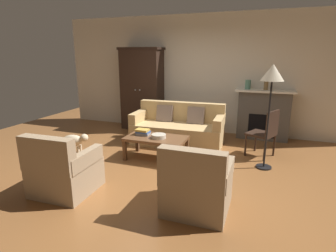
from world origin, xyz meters
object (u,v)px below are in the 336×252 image
(mantel_vase_bronze, at_px, (266,85))
(floor_lamp, at_px, (272,79))
(side_chair_wooden, at_px, (266,131))
(coffee_table, at_px, (156,140))
(armchair_near_right, at_px, (197,187))
(book_stack, at_px, (143,132))
(dog, at_px, (74,141))
(fireplace, at_px, (263,114))
(couch, at_px, (178,129))
(armchair_near_left, at_px, (63,171))
(armoire, at_px, (142,89))
(fruit_bowl, at_px, (159,136))
(mantel_vase_jade, at_px, (248,85))

(mantel_vase_bronze, relative_size, floor_lamp, 0.13)
(side_chair_wooden, xyz_separation_m, floor_lamp, (0.01, -0.53, 0.99))
(side_chair_wooden, bearing_deg, mantel_vase_bronze, 93.22)
(coffee_table, relative_size, armchair_near_right, 1.25)
(book_stack, bearing_deg, dog, -168.03)
(fireplace, relative_size, couch, 0.65)
(fireplace, relative_size, armchair_near_left, 1.43)
(armoire, relative_size, mantel_vase_bronze, 9.44)
(fireplace, height_order, mantel_vase_bronze, mantel_vase_bronze)
(armchair_near_right, height_order, dog, armchair_near_right)
(couch, xyz_separation_m, book_stack, (-0.38, -0.97, 0.16))
(armchair_near_left, distance_m, dog, 1.63)
(fruit_bowl, bearing_deg, mantel_vase_jade, 55.84)
(book_stack, distance_m, armchair_near_right, 2.02)
(coffee_table, bearing_deg, couch, 84.54)
(couch, xyz_separation_m, fruit_bowl, (-0.03, -1.05, 0.14))
(fireplace, height_order, mantel_vase_jade, mantel_vase_jade)
(coffee_table, height_order, mantel_vase_jade, mantel_vase_jade)
(couch, bearing_deg, floor_lamp, -23.43)
(armoire, bearing_deg, mantel_vase_bronze, 1.17)
(armoire, xyz_separation_m, couch, (1.25, -0.88, -0.71))
(couch, height_order, floor_lamp, floor_lamp)
(side_chair_wooden, xyz_separation_m, dog, (-3.50, -1.01, -0.27))
(couch, bearing_deg, armchair_near_left, -107.52)
(mantel_vase_jade, relative_size, dog, 0.37)
(armchair_near_left, bearing_deg, armchair_near_right, 5.67)
(mantel_vase_bronze, relative_size, armchair_near_left, 0.25)
(armchair_near_left, bearing_deg, book_stack, 74.93)
(fruit_bowl, bearing_deg, fireplace, 49.26)
(armoire, distance_m, dog, 2.32)
(mantel_vase_bronze, relative_size, armchair_near_right, 0.25)
(fireplace, bearing_deg, armchair_near_right, -101.53)
(armoire, bearing_deg, dog, -102.64)
(mantel_vase_bronze, bearing_deg, mantel_vase_jade, 180.00)
(couch, bearing_deg, fireplace, 29.46)
(armchair_near_left, distance_m, side_chair_wooden, 3.52)
(fruit_bowl, relative_size, armchair_near_left, 0.30)
(floor_lamp, bearing_deg, coffee_table, -172.58)
(armchair_near_left, xyz_separation_m, armchair_near_right, (1.83, 0.18, 0.00))
(fireplace, bearing_deg, side_chair_wooden, -86.82)
(armchair_near_left, height_order, side_chair_wooden, side_chair_wooden)
(mantel_vase_jade, height_order, side_chair_wooden, mantel_vase_jade)
(armoire, relative_size, floor_lamp, 1.18)
(fireplace, relative_size, armchair_near_right, 1.43)
(fireplace, distance_m, dog, 4.09)
(fireplace, bearing_deg, fruit_bowl, -130.74)
(armoire, distance_m, side_chair_wooden, 3.26)
(fireplace, relative_size, coffee_table, 1.15)
(fruit_bowl, distance_m, floor_lamp, 2.11)
(armoire, distance_m, coffee_table, 2.32)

